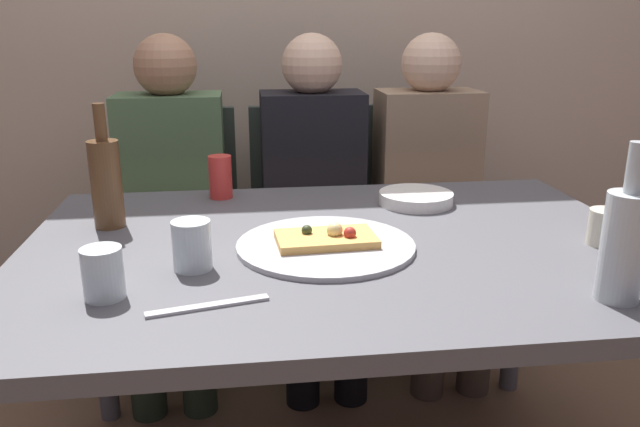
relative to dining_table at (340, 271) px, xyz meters
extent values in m
cube|color=#4C4C51|center=(0.00, 0.00, 0.05)|extent=(1.45, 1.01, 0.04)
cylinder|color=#4C4C51|center=(-0.66, 0.45, -0.31)|extent=(0.06, 0.06, 0.68)
cylinder|color=#4C4C51|center=(0.66, 0.45, -0.31)|extent=(0.06, 0.06, 0.68)
cylinder|color=#ADADB2|center=(-0.04, -0.03, 0.08)|extent=(0.40, 0.40, 0.01)
cube|color=tan|center=(-0.04, -0.03, 0.09)|extent=(0.23, 0.14, 0.02)
sphere|color=#EAD184|center=(-0.02, -0.03, 0.11)|extent=(0.04, 0.04, 0.04)
sphere|color=#2D381E|center=(-0.08, -0.01, 0.11)|extent=(0.02, 0.02, 0.02)
sphere|color=#B22D23|center=(0.01, -0.05, 0.11)|extent=(0.03, 0.03, 0.03)
cylinder|color=brown|center=(-0.55, 0.19, 0.18)|extent=(0.07, 0.07, 0.21)
cylinder|color=brown|center=(-0.55, 0.19, 0.33)|extent=(0.03, 0.03, 0.09)
cylinder|color=#B2BCC1|center=(0.45, -0.37, 0.17)|extent=(0.08, 0.08, 0.20)
cylinder|color=#B2BCC1|center=(0.45, -0.37, 0.32)|extent=(0.03, 0.03, 0.09)
cylinder|color=silver|center=(-0.33, -0.12, 0.12)|extent=(0.08, 0.08, 0.10)
cylinder|color=beige|center=(0.59, -0.09, 0.11)|extent=(0.08, 0.08, 0.08)
cylinder|color=silver|center=(-0.48, -0.24, 0.12)|extent=(0.07, 0.07, 0.10)
cylinder|color=red|center=(-0.28, 0.42, 0.13)|extent=(0.07, 0.07, 0.12)
cylinder|color=white|center=(0.26, 0.28, 0.09)|extent=(0.20, 0.20, 0.03)
cube|color=#B7B7BC|center=(-0.29, -0.31, 0.07)|extent=(0.22, 0.07, 0.01)
cube|color=#2D3833|center=(-0.46, 0.83, -0.20)|extent=(0.44, 0.44, 0.05)
cube|color=#2D3833|center=(-0.46, 1.03, 0.03)|extent=(0.44, 0.04, 0.45)
cylinder|color=#2D3833|center=(-0.27, 0.64, -0.44)|extent=(0.04, 0.04, 0.42)
cylinder|color=#2D3833|center=(-0.65, 0.64, -0.44)|extent=(0.04, 0.04, 0.42)
cylinder|color=#2D3833|center=(-0.27, 1.02, -0.44)|extent=(0.04, 0.04, 0.42)
cylinder|color=#2D3833|center=(-0.65, 1.02, -0.44)|extent=(0.04, 0.04, 0.42)
cube|color=#2D3833|center=(0.03, 0.83, -0.20)|extent=(0.44, 0.44, 0.05)
cube|color=#2D3833|center=(0.03, 1.03, 0.03)|extent=(0.44, 0.04, 0.45)
cylinder|color=#2D3833|center=(0.22, 0.64, -0.44)|extent=(0.04, 0.04, 0.42)
cylinder|color=#2D3833|center=(-0.16, 0.64, -0.44)|extent=(0.04, 0.04, 0.42)
cylinder|color=#2D3833|center=(0.22, 1.02, -0.44)|extent=(0.04, 0.04, 0.42)
cylinder|color=#2D3833|center=(-0.16, 1.02, -0.44)|extent=(0.04, 0.04, 0.42)
cube|color=#2D3833|center=(0.45, 0.83, -0.20)|extent=(0.44, 0.44, 0.05)
cube|color=#2D3833|center=(0.45, 1.03, 0.03)|extent=(0.44, 0.04, 0.45)
cylinder|color=#2D3833|center=(0.64, 0.64, -0.44)|extent=(0.04, 0.04, 0.42)
cylinder|color=#2D3833|center=(0.26, 0.64, -0.44)|extent=(0.04, 0.04, 0.42)
cylinder|color=#2D3833|center=(0.64, 1.02, -0.44)|extent=(0.04, 0.04, 0.42)
cylinder|color=#2D3833|center=(0.26, 1.02, -0.44)|extent=(0.04, 0.04, 0.42)
cube|color=#4C6B47|center=(-0.46, 0.85, 0.06)|extent=(0.36, 0.22, 0.52)
sphere|color=#A87A5B|center=(-0.46, 0.85, 0.42)|extent=(0.21, 0.21, 0.21)
cylinder|color=black|center=(-0.38, 0.65, -0.20)|extent=(0.12, 0.40, 0.12)
cylinder|color=black|center=(-0.54, 0.65, -0.20)|extent=(0.12, 0.40, 0.12)
cylinder|color=black|center=(-0.38, 0.45, -0.42)|extent=(0.11, 0.11, 0.45)
cylinder|color=black|center=(-0.54, 0.45, -0.42)|extent=(0.11, 0.11, 0.45)
cube|color=black|center=(0.03, 0.85, 0.06)|extent=(0.36, 0.22, 0.52)
sphere|color=beige|center=(0.03, 0.85, 0.42)|extent=(0.21, 0.21, 0.21)
cylinder|color=black|center=(0.11, 0.65, -0.20)|extent=(0.12, 0.40, 0.12)
cylinder|color=black|center=(-0.05, 0.65, -0.20)|extent=(0.12, 0.40, 0.12)
cylinder|color=black|center=(0.11, 0.45, -0.42)|extent=(0.11, 0.11, 0.45)
cylinder|color=black|center=(-0.05, 0.45, -0.42)|extent=(0.11, 0.11, 0.45)
cube|color=#937A60|center=(0.45, 0.85, 0.06)|extent=(0.36, 0.22, 0.52)
sphere|color=beige|center=(0.45, 0.85, 0.42)|extent=(0.21, 0.21, 0.21)
cylinder|color=#3B3026|center=(0.53, 0.65, -0.20)|extent=(0.12, 0.40, 0.12)
cylinder|color=#3B3026|center=(0.37, 0.65, -0.20)|extent=(0.12, 0.40, 0.12)
cylinder|color=#3B3026|center=(0.53, 0.45, -0.42)|extent=(0.11, 0.11, 0.45)
cylinder|color=#3B3026|center=(0.37, 0.45, -0.42)|extent=(0.11, 0.11, 0.45)
camera|label=1|loc=(-0.22, -1.33, 0.56)|focal=34.95mm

